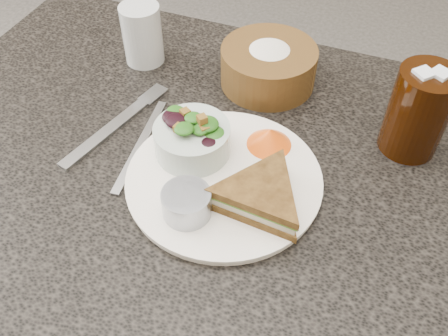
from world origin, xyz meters
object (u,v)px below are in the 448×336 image
dining_table (219,294)px  salad_bowl (192,135)px  bread_basket (269,60)px  water_glass (142,34)px  dressing_ramekin (187,203)px  cola_glass (420,109)px  sandwich (261,196)px  dinner_plate (224,180)px

dining_table → salad_bowl: size_ratio=9.35×
salad_bowl → bread_basket: 0.21m
water_glass → dressing_ramekin: bearing=-53.9°
cola_glass → salad_bowl: bearing=-154.4°
dining_table → salad_bowl: bearing=173.2°
dining_table → sandwich: (0.08, -0.05, 0.41)m
cola_glass → water_glass: (-0.46, 0.05, -0.02)m
sandwich → bread_basket: size_ratio=0.93×
dressing_ramekin → dinner_plate: bearing=73.4°
dinner_plate → water_glass: (-0.23, 0.22, 0.05)m
salad_bowl → bread_basket: bread_basket is taller
dinner_plate → water_glass: size_ratio=2.60×
dining_table → dressing_ramekin: dressing_ramekin is taller
dressing_ramekin → bread_basket: bearing=88.5°
dinner_plate → cola_glass: cola_glass is taller
dinner_plate → dining_table: bearing=127.8°
dressing_ramekin → cola_glass: bearing=44.2°
dining_table → dinner_plate: size_ratio=3.77×
salad_bowl → dinner_plate: bearing=-26.9°
salad_bowl → cola_glass: (0.28, 0.14, 0.03)m
sandwich → bread_basket: bearing=110.6°
dining_table → salad_bowl: (-0.04, 0.00, 0.42)m
bread_basket → cola_glass: bearing=-16.0°
dining_table → sandwich: sandwich is taller
sandwich → dressing_ramekin: bearing=-147.2°
cola_glass → dressing_ramekin: bearing=-135.8°
dressing_ramekin → sandwich: bearing=28.3°
bread_basket → cola_glass: cola_glass is taller
water_glass → dining_table: bearing=-41.9°
dinner_plate → dressing_ramekin: bearing=-106.6°
water_glass → bread_basket: bearing=4.3°
salad_bowl → dressing_ramekin: 0.11m
dinner_plate → sandwich: sandwich is taller
bread_basket → salad_bowl: bearing=-102.7°
dining_table → water_glass: bearing=138.1°
dinner_plate → salad_bowl: (-0.06, 0.03, 0.04)m
dinner_plate → dressing_ramekin: 0.08m
dinner_plate → water_glass: water_glass is taller
dinner_plate → salad_bowl: 0.08m
salad_bowl → water_glass: size_ratio=1.05×
dining_table → bread_basket: bread_basket is taller
dinner_plate → cola_glass: size_ratio=1.86×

